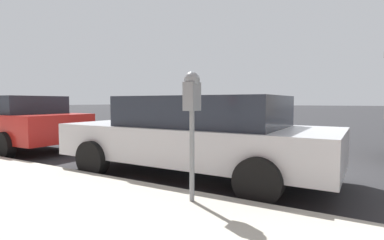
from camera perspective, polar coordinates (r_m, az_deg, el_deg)
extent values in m
plane|color=#2B2B2D|center=(6.07, 12.94, -9.24)|extent=(220.00, 220.00, 0.00)
cylinder|color=gray|center=(3.63, -0.01, -6.92)|extent=(0.06, 0.06, 1.10)
cube|color=gray|center=(3.57, -0.01, 4.50)|extent=(0.20, 0.14, 0.34)
sphere|color=gray|center=(3.58, -0.01, 7.76)|extent=(0.19, 0.19, 0.19)
cube|color=#B21919|center=(3.66, 0.84, 3.81)|extent=(0.01, 0.11, 0.12)
cube|color=black|center=(3.66, 0.85, 5.67)|extent=(0.01, 0.10, 0.08)
cube|color=#B7BABF|center=(5.36, 0.20, -4.17)|extent=(1.95, 4.88, 0.59)
cube|color=#232833|center=(5.22, 2.05, 1.72)|extent=(1.70, 2.74, 0.52)
cylinder|color=black|center=(5.63, -18.41, -7.01)|extent=(0.22, 0.64, 0.64)
cylinder|color=black|center=(7.02, -6.56, -4.80)|extent=(0.22, 0.64, 0.64)
cylinder|color=black|center=(3.95, 12.48, -11.39)|extent=(0.22, 0.64, 0.64)
cylinder|color=black|center=(5.76, 18.39, -6.78)|extent=(0.22, 0.64, 0.64)
cube|color=#B21E19|center=(9.91, -31.59, -0.86)|extent=(1.87, 4.99, 0.69)
cube|color=#232833|center=(9.71, -31.15, 2.50)|extent=(1.63, 2.80, 0.46)
cylinder|color=black|center=(11.73, -31.13, -1.95)|extent=(0.22, 0.64, 0.64)
cylinder|color=black|center=(8.16, -32.09, -4.15)|extent=(0.22, 0.64, 0.64)
cylinder|color=black|center=(9.14, -21.85, -3.10)|extent=(0.22, 0.64, 0.64)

